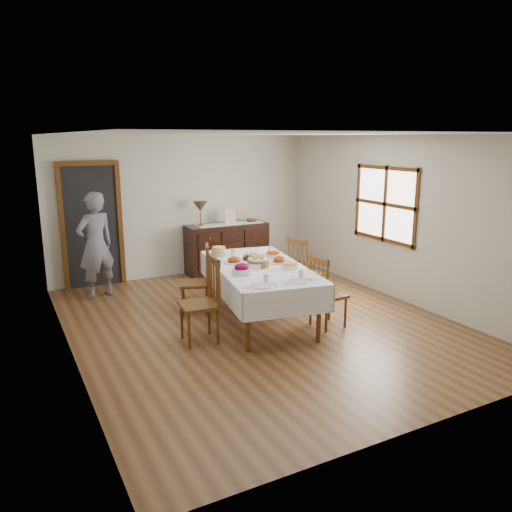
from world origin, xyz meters
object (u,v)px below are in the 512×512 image
chair_right_far (304,271)px  chair_right_near (326,292)px  chair_left_far (198,279)px  table_lamp (200,207)px  dining_table (259,272)px  chair_left_near (203,300)px  person (95,242)px  sideboard (227,248)px

chair_right_far → chair_right_near: bearing=149.7°
chair_left_far → table_lamp: 2.25m
dining_table → table_lamp: 2.69m
chair_left_near → chair_right_near: 1.69m
chair_left_near → chair_right_far: bearing=113.9°
chair_left_near → person: bearing=-156.1°
sideboard → chair_right_near: bearing=-90.2°
dining_table → chair_right_far: (0.95, 0.32, -0.17)m
sideboard → chair_right_far: bearing=-83.5°
chair_left_near → chair_right_near: (1.66, -0.32, -0.05)m
table_lamp → dining_table: bearing=-93.5°
sideboard → table_lamp: (-0.53, -0.00, 0.83)m
chair_right_far → chair_left_near: bearing=94.1°
chair_left_far → chair_right_far: (1.61, -0.35, 0.01)m
chair_left_near → chair_left_far: (0.33, 1.01, -0.03)m
chair_right_near → table_lamp: size_ratio=2.18×
dining_table → chair_left_near: (-0.98, -0.34, -0.15)m
person → table_lamp: bearing=172.0°
sideboard → table_lamp: 0.98m
dining_table → sideboard: size_ratio=1.59×
chair_right_far → table_lamp: (-0.79, 2.30, 0.77)m
dining_table → person: bearing=140.0°
chair_left_far → sideboard: chair_left_far is taller
table_lamp → chair_left_far: bearing=-112.9°
chair_right_near → person: bearing=37.2°
chair_left_far → sideboard: (1.35, 1.95, -0.05)m
chair_left_far → sideboard: size_ratio=0.66×
chair_left_near → chair_right_near: bearing=84.5°
dining_table → chair_right_far: size_ratio=2.36×
sideboard → person: 2.60m
chair_left_near → chair_left_far: chair_left_near is taller
chair_right_far → sideboard: 2.32m
chair_left_far → chair_right_near: bearing=66.3°
dining_table → chair_left_far: size_ratio=2.42×
chair_right_far → person: bearing=41.9°
dining_table → chair_left_near: chair_left_near is taller
chair_left_near → person: size_ratio=0.60×
chair_right_far → table_lamp: size_ratio=2.31×
dining_table → chair_right_far: 1.02m
sideboard → dining_table: bearing=-104.8°
chair_left_far → table_lamp: bearing=178.2°
chair_right_near → sideboard: size_ratio=0.63×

